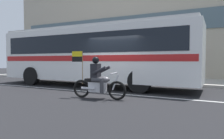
% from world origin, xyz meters
% --- Properties ---
extents(ground_plane, '(60.00, 60.00, 0.00)m').
position_xyz_m(ground_plane, '(0.00, 0.00, 0.00)').
color(ground_plane, black).
extents(sidewalk_curb, '(28.00, 3.80, 0.15)m').
position_xyz_m(sidewalk_curb, '(0.00, 5.10, 0.07)').
color(sidewalk_curb, '#B7B2A8').
rests_on(sidewalk_curb, ground_plane).
extents(lane_center_stripe, '(26.60, 0.14, 0.01)m').
position_xyz_m(lane_center_stripe, '(0.00, -0.60, 0.00)').
color(lane_center_stripe, silver).
rests_on(lane_center_stripe, ground_plane).
extents(transit_bus, '(11.18, 2.78, 3.22)m').
position_xyz_m(transit_bus, '(-1.81, 1.19, 1.88)').
color(transit_bus, white).
rests_on(transit_bus, ground_plane).
extents(motorcycle_with_rider, '(2.19, 0.65, 1.78)m').
position_xyz_m(motorcycle_with_rider, '(0.29, -1.90, 0.67)').
color(motorcycle_with_rider, black).
rests_on(motorcycle_with_rider, ground_plane).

